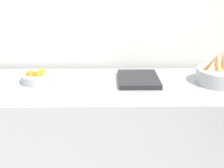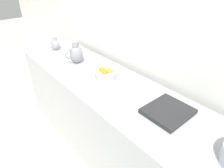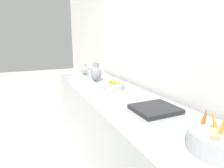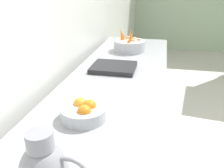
{
  "view_description": "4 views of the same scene",
  "coord_description": "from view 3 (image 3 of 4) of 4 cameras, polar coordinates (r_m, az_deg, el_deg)",
  "views": [
    {
      "loc": [
        0.18,
        0.4,
        1.61
      ],
      "look_at": [
        -1.3,
        0.42,
        1.0
      ],
      "focal_mm": 39.54,
      "sensor_mm": 36.0,
      "label": 1
    },
    {
      "loc": [
        -0.46,
        1.25,
        1.88
      ],
      "look_at": [
        -1.33,
        0.22,
        1.07
      ],
      "focal_mm": 31.44,
      "sensor_mm": 36.0,
      "label": 2
    },
    {
      "loc": [
        -0.64,
        1.77,
        1.47
      ],
      "look_at": [
        -1.31,
        0.31,
        1.09
      ],
      "focal_mm": 30.29,
      "sensor_mm": 36.0,
      "label": 3
    },
    {
      "loc": [
        -1.18,
        -1.12,
        1.54
      ],
      "look_at": [
        -1.45,
        0.13,
        1.0
      ],
      "focal_mm": 38.26,
      "sensor_mm": 36.0,
      "label": 4
    }
  ],
  "objects": [
    {
      "name": "metal_pitcher_tall",
      "position": [
        2.58,
        -4.89,
        3.38
      ],
      "size": [
        0.21,
        0.15,
        0.25
      ],
      "color": "gray",
      "rests_on": "prep_counter"
    },
    {
      "name": "vegetable_colander",
      "position": [
        1.14,
        29.74,
        -14.47
      ],
      "size": [
        0.31,
        0.31,
        0.23
      ],
      "color": "#ADAFB5",
      "rests_on": "prep_counter"
    },
    {
      "name": "orange_bowl",
      "position": [
        2.17,
        0.66,
        -0.51
      ],
      "size": [
        0.23,
        0.23,
        0.1
      ],
      "color": "#ADAFB5",
      "rests_on": "prep_counter"
    },
    {
      "name": "tile_wall_left",
      "position": [
        1.67,
        27.69,
        12.75
      ],
      "size": [
        0.1,
        8.96,
        3.0
      ],
      "primitive_type": "cube",
      "color": "silver",
      "rests_on": "ground_plane"
    },
    {
      "name": "counter_sink_basin",
      "position": [
        1.56,
        12.86,
        -7.34
      ],
      "size": [
        0.34,
        0.3,
        0.04
      ],
      "primitive_type": "cube",
      "color": "#232326",
      "rests_on": "prep_counter"
    },
    {
      "name": "metal_pitcher_short",
      "position": [
        3.09,
        -8.27,
        4.32
      ],
      "size": [
        0.15,
        0.11,
        0.18
      ],
      "color": "#939399",
      "rests_on": "prep_counter"
    },
    {
      "name": "prep_counter",
      "position": [
        2.03,
        3.78,
        -16.73
      ],
      "size": [
        0.71,
        3.16,
        0.92
      ],
      "primitive_type": "cube",
      "color": "#9EA0A5",
      "rests_on": "ground_plane"
    }
  ]
}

